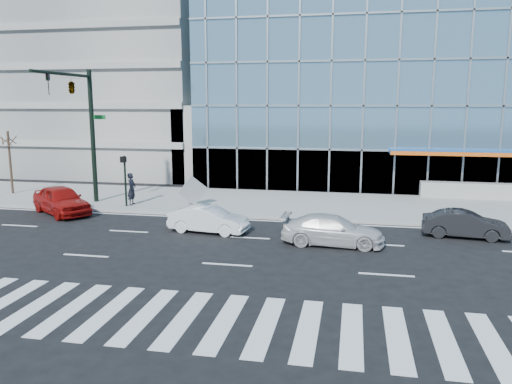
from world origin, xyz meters
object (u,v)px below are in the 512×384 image
dark_sedan (465,224)px  pedestrian (132,189)px  white_suv (333,230)px  white_sedan (208,219)px  ped_signal_post (125,173)px  tilted_panel (193,191)px  traffic_signal (78,103)px  red_sedan (61,200)px  street_tree_near (8,140)px

dark_sedan → pedestrian: bearing=86.0°
white_suv → dark_sedan: white_suv is taller
dark_sedan → white_sedan: bearing=103.2°
white_sedan → pedestrian: size_ratio=2.01×
ped_signal_post → white_sedan: size_ratio=0.77×
dark_sedan → tilted_panel: size_ratio=2.95×
traffic_signal → white_suv: (14.87, -4.93, -5.51)m
ped_signal_post → white_sedan: bearing=-34.0°
tilted_panel → white_suv: bearing=-71.4°
white_suv → red_sedan: bearing=79.9°
traffic_signal → tilted_panel: 8.27m
traffic_signal → white_sedan: bearing=-23.9°
traffic_signal → street_tree_near: (-7.00, 2.93, -2.39)m
ped_signal_post → dark_sedan: 18.66m
white_suv → dark_sedan: 6.46m
street_tree_near → tilted_panel: 13.75m
traffic_signal → ped_signal_post: 4.75m
traffic_signal → red_sedan: bearing=-105.3°
traffic_signal → red_sedan: 5.63m
ped_signal_post → dark_sedan: (18.37, -2.91, -1.51)m
white_sedan → street_tree_near: bearing=74.0°
ped_signal_post → white_suv: ped_signal_post is taller
traffic_signal → dark_sedan: 21.74m
white_sedan → pedestrian: 7.86m
traffic_signal → ped_signal_post: bearing=8.5°
street_tree_near → dark_sedan: bearing=-11.1°
red_sedan → tilted_panel: bearing=-30.7°
street_tree_near → white_sedan: 17.58m
traffic_signal → ped_signal_post: (2.50, 0.37, -4.02)m
ped_signal_post → traffic_signal: bearing=-171.5°
ped_signal_post → white_suv: bearing=-23.2°
street_tree_near → dark_sedan: 28.58m
ped_signal_post → dark_sedan: bearing=-9.0°
white_suv → street_tree_near: bearing=72.3°
traffic_signal → street_tree_near: traffic_signal is taller
red_sedan → pedestrian: bearing=-15.1°
white_suv → ped_signal_post: bearing=68.9°
ped_signal_post → street_tree_near: bearing=164.9°
traffic_signal → tilted_panel: size_ratio=6.15×
traffic_signal → red_sedan: traffic_signal is taller
ped_signal_post → tilted_panel: bearing=13.2°
traffic_signal → street_tree_near: size_ratio=1.89×
white_sedan → tilted_panel: bearing=32.9°
dark_sedan → pedestrian: (-18.20, 3.40, 0.48)m
pedestrian → traffic_signal: bearing=107.3°
dark_sedan → tilted_panel: (-14.49, 3.81, 0.43)m
dark_sedan → tilted_panel: tilted_panel is taller
traffic_signal → pedestrian: bearing=18.1°
street_tree_near → pedestrian: street_tree_near is taller
white_suv → white_sedan: (-6.00, 1.00, -0.02)m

